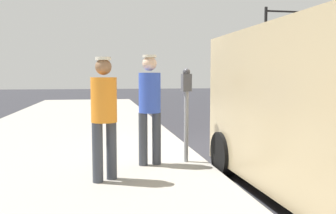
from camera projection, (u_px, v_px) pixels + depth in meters
name	position (u px, v px, depth m)	size (l,w,h in m)	color
ground_plane	(243.00, 155.00, 7.11)	(80.00, 80.00, 0.00)	#2D2D33
sidewalk_slab	(56.00, 159.00, 6.48)	(5.00, 32.00, 0.15)	#9E998E
parking_meter_near	(186.00, 99.00, 5.87)	(0.14, 0.18, 1.52)	gray
pedestrian_in_blue	(150.00, 102.00, 5.67)	(0.36, 0.34, 1.72)	#383D47
pedestrian_in_orange	(104.00, 111.00, 4.80)	(0.34, 0.34, 1.64)	#383D47
traffic_light_corner	(280.00, 40.00, 19.51)	(2.48, 0.42, 5.20)	black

